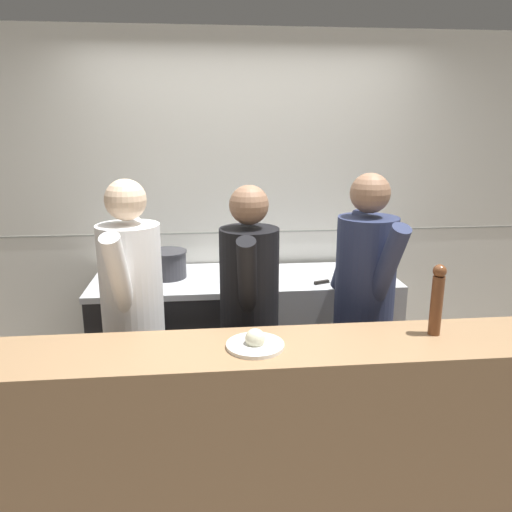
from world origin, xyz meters
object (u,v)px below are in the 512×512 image
plated_dish_main (255,343)px  pepper_mill (437,299)px  stock_pot (167,263)px  chef_line (364,302)px  chef_head_cook (133,312)px  chefs_knife (332,281)px  oven_range (175,339)px  chef_sous (249,312)px

plated_dish_main → pepper_mill: pepper_mill is taller
stock_pot → chef_line: size_ratio=0.16×
chef_head_cook → chef_line: (1.32, 0.00, 0.01)m
chefs_knife → plated_dish_main: plated_dish_main is taller
oven_range → chef_line: size_ratio=0.64×
chef_sous → oven_range: bearing=133.2°
chefs_knife → pepper_mill: bearing=-76.9°
plated_dish_main → chef_line: (0.70, 0.58, -0.04)m
stock_pot → chefs_knife: stock_pot is taller
oven_range → chef_line: chef_line is taller
chef_head_cook → plated_dish_main: bearing=-36.2°
oven_range → chef_head_cook: size_ratio=0.65×
stock_pot → chef_sous: (0.51, -0.70, -0.11)m
oven_range → chef_sous: (0.48, -0.67, 0.45)m
oven_range → chefs_knife: chefs_knife is taller
chef_line → chefs_knife: bearing=84.4°
stock_pot → chef_sous: 0.88m
plated_dish_main → chef_head_cook: bearing=137.0°
stock_pot → plated_dish_main: stock_pot is taller
plated_dish_main → chef_sous: size_ratio=0.16×
chefs_knife → stock_pot: bearing=170.3°
stock_pot → pepper_mill: (1.36, -1.22, 0.13)m
chef_head_cook → pepper_mill: bearing=-12.5°
oven_range → chef_sous: 0.94m
chef_head_cook → chef_line: size_ratio=0.99×
chef_sous → plated_dish_main: bearing=-84.7°
stock_pot → chef_head_cook: bearing=-101.6°
pepper_mill → chef_line: 0.59m
chef_line → pepper_mill: bearing=-83.6°
pepper_mill → stock_pot: bearing=138.0°
oven_range → chefs_knife: size_ratio=3.22×
plated_dish_main → stock_pot: bearing=110.7°
stock_pot → pepper_mill: 1.83m
stock_pot → chef_line: chef_line is taller
chef_head_cook → oven_range: bearing=82.3°
chef_sous → chef_line: chef_line is taller
chef_head_cook → chef_sous: 0.65m
oven_range → chef_sous: bearing=-54.6°
plated_dish_main → chef_head_cook: chef_head_cook is taller
pepper_mill → chef_sous: 1.02m
chefs_knife → chef_head_cook: chef_head_cook is taller
pepper_mill → chefs_knife: bearing=103.1°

